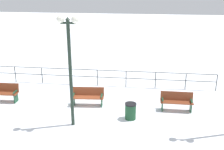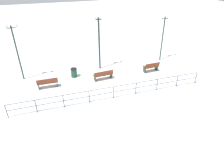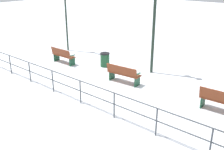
% 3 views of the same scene
% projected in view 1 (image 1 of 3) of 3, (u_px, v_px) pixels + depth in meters
% --- Properties ---
extents(ground_plane, '(80.00, 80.00, 0.00)m').
position_uv_depth(ground_plane, '(87.00, 106.00, 14.16)').
color(ground_plane, white).
rests_on(ground_plane, ground).
extents(bench_nearest, '(0.63, 1.46, 0.96)m').
position_uv_depth(bench_nearest, '(5.00, 92.00, 14.65)').
color(bench_nearest, brown).
rests_on(bench_nearest, ground).
extents(bench_second, '(0.69, 1.70, 0.91)m').
position_uv_depth(bench_second, '(88.00, 96.00, 14.21)').
color(bench_second, brown).
rests_on(bench_second, ground).
extents(bench_third, '(0.51, 1.60, 0.93)m').
position_uv_depth(bench_third, '(177.00, 101.00, 13.62)').
color(bench_third, brown).
rests_on(bench_third, ground).
extents(lamppost_middle, '(0.31, 0.91, 4.87)m').
position_uv_depth(lamppost_middle, '(69.00, 54.00, 11.31)').
color(lamppost_middle, '#1E2D23').
rests_on(lamppost_middle, ground).
extents(waterfront_railing, '(0.05, 14.20, 1.01)m').
position_uv_depth(waterfront_railing, '(97.00, 75.00, 16.76)').
color(waterfront_railing, '#383D42').
rests_on(waterfront_railing, ground).
extents(trash_bin, '(0.53, 0.53, 0.79)m').
position_uv_depth(trash_bin, '(130.00, 111.00, 12.79)').
color(trash_bin, '#1E4C2D').
rests_on(trash_bin, ground).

